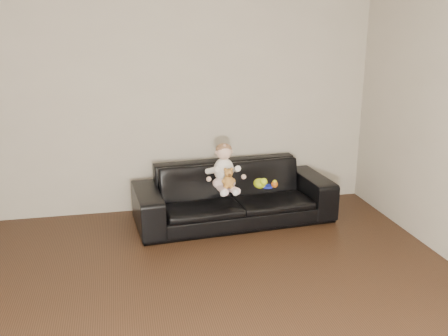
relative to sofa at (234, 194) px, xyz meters
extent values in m
plane|color=#B4AA97|center=(-0.87, 0.50, 1.00)|extent=(5.00, 0.00, 5.00)
imported|color=black|center=(0.00, 0.00, 0.00)|extent=(2.09, 0.95, 0.59)
ellipsoid|color=#FDD6D6|center=(-0.12, -0.10, 0.16)|extent=(0.28, 0.25, 0.13)
ellipsoid|color=white|center=(-0.12, -0.08, 0.29)|extent=(0.24, 0.21, 0.24)
sphere|color=beige|center=(-0.12, -0.10, 0.48)|extent=(0.19, 0.19, 0.16)
ellipsoid|color=#8C603F|center=(-0.12, -0.09, 0.51)|extent=(0.19, 0.19, 0.11)
cylinder|color=#FDD6D6|center=(-0.17, -0.25, 0.14)|extent=(0.11, 0.21, 0.08)
cylinder|color=#FDD6D6|center=(-0.08, -0.25, 0.14)|extent=(0.11, 0.21, 0.08)
sphere|color=white|center=(-0.18, -0.35, 0.14)|extent=(0.08, 0.08, 0.07)
sphere|color=white|center=(-0.07, -0.35, 0.14)|extent=(0.08, 0.08, 0.07)
cylinder|color=white|center=(-0.25, -0.14, 0.31)|extent=(0.09, 0.17, 0.11)
cylinder|color=white|center=(0.00, -0.14, 0.31)|extent=(0.09, 0.17, 0.11)
ellipsoid|color=#B37933|center=(-0.11, -0.25, 0.22)|extent=(0.14, 0.13, 0.13)
sphere|color=#B37933|center=(-0.11, -0.26, 0.31)|extent=(0.11, 0.11, 0.09)
sphere|color=#B37933|center=(-0.15, -0.25, 0.34)|extent=(0.04, 0.04, 0.03)
sphere|color=#B37933|center=(-0.08, -0.25, 0.34)|extent=(0.04, 0.04, 0.03)
sphere|color=#593819|center=(-0.11, -0.30, 0.30)|extent=(0.04, 0.04, 0.03)
ellipsoid|color=#B6D619|center=(0.23, -0.16, 0.15)|extent=(0.17, 0.19, 0.10)
sphere|color=#CA5F17|center=(0.39, -0.17, 0.13)|extent=(0.09, 0.09, 0.07)
cylinder|color=#1A26D5|center=(0.32, -0.14, 0.10)|extent=(0.14, 0.14, 0.02)
camera|label=1|loc=(-1.12, -4.76, 1.74)|focal=40.00mm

